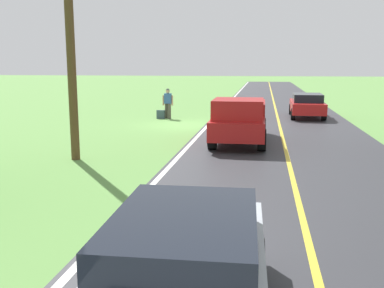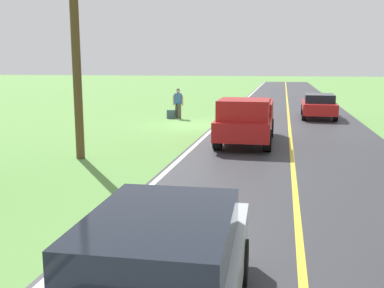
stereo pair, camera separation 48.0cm
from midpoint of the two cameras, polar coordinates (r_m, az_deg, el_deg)
ground_plane at (r=22.96m, az=0.90°, el=2.48°), size 200.00×200.00×0.00m
road_surface at (r=22.58m, az=13.06°, el=2.09°), size 7.66×120.00×0.00m
lane_edge_line at (r=22.77m, az=3.84°, el=2.40°), size 0.16×117.60×0.00m
lane_centre_line at (r=22.58m, az=13.06°, el=2.09°), size 0.14×117.60×0.00m
hitchhiker_walking at (r=25.60m, az=-1.25°, el=5.48°), size 0.62×0.51×1.75m
suitcase_carried at (r=25.68m, az=-2.20°, el=3.85°), size 0.47×0.22×0.49m
pickup_truck_passing at (r=17.50m, az=7.73°, el=3.15°), size 2.11×5.40×1.82m
sedan_near_oncoming at (r=26.96m, az=16.52°, el=4.82°), size 1.99×4.43×1.41m
sedan_ahead_same_lane at (r=5.22m, az=-1.71°, el=-16.38°), size 2.04×4.46×1.41m
utility_pole_roadside at (r=14.86m, az=-13.83°, el=11.54°), size 0.28×0.28×7.02m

